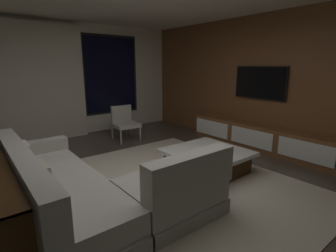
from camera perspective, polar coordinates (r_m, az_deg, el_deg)
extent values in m
plane|color=#473D33|center=(3.67, -4.40, -14.12)|extent=(9.20, 9.20, 0.00)
cube|color=silver|center=(6.63, -23.01, 9.30)|extent=(6.60, 0.12, 2.70)
cube|color=black|center=(7.04, -12.57, 11.00)|extent=(1.52, 0.02, 2.02)
cube|color=black|center=(7.03, -12.51, 11.00)|extent=(1.40, 0.03, 1.90)
cube|color=beige|center=(6.33, -27.33, 8.28)|extent=(2.10, 0.12, 2.60)
cube|color=brown|center=(5.59, 22.52, 8.80)|extent=(0.12, 7.80, 2.70)
cube|color=beige|center=(3.79, 0.97, -13.10)|extent=(3.20, 3.80, 0.01)
cube|color=gray|center=(3.39, -22.52, -15.90)|extent=(0.90, 2.50, 0.18)
cube|color=#B2ADA3|center=(3.30, -22.85, -12.70)|extent=(0.86, 2.42, 0.24)
cube|color=#B2ADA3|center=(3.12, -29.61, -8.56)|extent=(0.20, 2.50, 0.40)
cube|color=#B2ADA3|center=(4.28, -27.43, -4.23)|extent=(0.90, 0.20, 0.18)
cube|color=gray|center=(3.14, 0.29, -17.26)|extent=(1.10, 0.90, 0.18)
cube|color=#B2ADA3|center=(3.04, 0.29, -13.85)|extent=(1.07, 0.86, 0.24)
cube|color=#B2ADA3|center=(2.67, 5.10, -10.35)|extent=(1.10, 0.20, 0.40)
cube|color=beige|center=(3.66, -29.14, -6.07)|extent=(0.10, 0.36, 0.36)
cube|color=#B2A893|center=(2.87, -26.11, -10.82)|extent=(0.10, 0.36, 0.36)
cube|color=#39220E|center=(4.25, 8.62, -8.11)|extent=(1.00, 1.00, 0.30)
cube|color=white|center=(4.19, 8.71, -5.81)|extent=(1.16, 1.16, 0.06)
cube|color=#7FD0B6|center=(4.24, 11.30, -5.05)|extent=(0.24, 0.14, 0.03)
cube|color=#4242AB|center=(4.24, 11.28, -4.64)|extent=(0.25, 0.14, 0.03)
cube|color=#A28F8A|center=(4.22, 11.34, -4.30)|extent=(0.24, 0.17, 0.02)
cylinder|color=#B2ADA0|center=(5.91, -6.15, -1.62)|extent=(0.04, 0.04, 0.36)
cylinder|color=#B2ADA0|center=(5.71, -10.42, -2.28)|extent=(0.04, 0.04, 0.36)
cylinder|color=#B2ADA0|center=(6.34, -8.24, -0.64)|extent=(0.04, 0.04, 0.36)
cylinder|color=#B2ADA0|center=(6.16, -12.27, -1.23)|extent=(0.04, 0.04, 0.36)
cube|color=#B2ADA3|center=(5.98, -9.33, 0.25)|extent=(0.59, 0.61, 0.08)
cube|color=#B2ADA3|center=(6.15, -10.34, 2.75)|extent=(0.49, 0.12, 0.38)
cube|color=brown|center=(5.57, 19.24, -2.35)|extent=(0.44, 3.10, 0.52)
cube|color=white|center=(4.91, 28.12, -4.94)|extent=(0.02, 0.93, 0.33)
cube|color=white|center=(5.38, 17.93, -2.52)|extent=(0.02, 0.93, 0.33)
cube|color=white|center=(5.99, 9.62, -0.47)|extent=(0.02, 0.93, 0.33)
cube|color=black|center=(5.20, 26.82, -5.78)|extent=(0.33, 0.68, 0.19)
cube|color=#C5B854|center=(5.11, 29.44, -6.56)|extent=(0.03, 0.04, 0.16)
cube|color=#AFAB92|center=(5.14, 28.56, -6.30)|extent=(0.03, 0.04, 0.17)
cube|color=#9D4E6D|center=(5.17, 27.67, -6.16)|extent=(0.03, 0.04, 0.16)
cube|color=#97D580|center=(5.20, 26.81, -5.82)|extent=(0.03, 0.04, 0.18)
cube|color=#889AA1|center=(5.23, 25.96, -5.59)|extent=(0.03, 0.04, 0.19)
cube|color=#4EC846|center=(5.27, 25.09, -5.60)|extent=(0.03, 0.04, 0.14)
cube|color=#934CA1|center=(5.30, 24.27, -5.21)|extent=(0.03, 0.04, 0.18)
cube|color=black|center=(5.63, 19.75, 9.04)|extent=(0.04, 1.14, 0.66)
cube|color=black|center=(5.62, 19.73, 9.04)|extent=(0.05, 1.10, 0.62)
cube|color=white|center=(2.62, -33.29, -21.44)|extent=(0.18, 0.04, 0.26)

